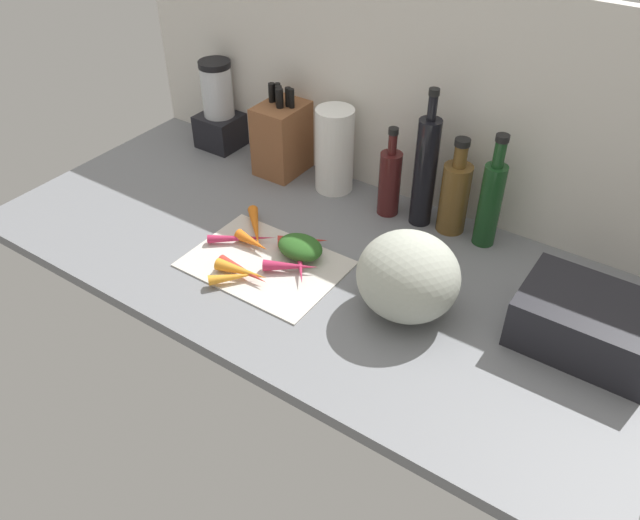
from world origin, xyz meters
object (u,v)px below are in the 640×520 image
object	(u,v)px
blender_appliance	(219,111)
carrot_8	(256,227)
dish_rack	(588,323)
carrot_4	(291,267)
knife_block	(282,137)
winter_squash	(408,276)
bottle_2	(455,195)
paper_towel_roll	(334,150)
bottle_1	(425,171)
cutting_board	(265,263)
carrot_5	(234,277)
carrot_3	(300,261)
bottle_3	(490,201)
carrot_1	(243,271)
carrot_6	(252,242)
carrot_2	(242,238)
carrot_7	(303,241)
carrot_0	(242,271)
bottle_0	(390,181)

from	to	relation	value
blender_appliance	carrot_8	bearing A→B (deg)	-39.14
dish_rack	carrot_4	bearing A→B (deg)	-166.12
knife_block	dish_rack	xyz separation A→B (cm)	(96.76, -23.04, -5.05)
winter_squash	bottle_2	size ratio (longest dim) A/B	0.87
paper_towel_roll	bottle_1	distance (cm)	28.79
cutting_board	carrot_5	size ratio (longest dim) A/B	3.17
carrot_3	cutting_board	bearing A→B (deg)	-155.00
carrot_5	bottle_3	distance (cm)	65.64
carrot_1	carrot_6	size ratio (longest dim) A/B	1.43
bottle_2	carrot_3	bearing A→B (deg)	-122.52
carrot_2	carrot_7	distance (cm)	15.75
knife_block	carrot_0	bearing A→B (deg)	-64.03
blender_appliance	bottle_3	distance (cm)	90.92
carrot_6	bottle_3	size ratio (longest dim) A/B	0.33
bottle_3	dish_rack	distance (cm)	39.59
winter_squash	blender_appliance	world-z (taller)	blender_appliance
carrot_6	knife_block	bearing A→B (deg)	115.77
carrot_2	carrot_4	bearing A→B (deg)	-8.33
carrot_6	knife_block	world-z (taller)	knife_block
carrot_0	carrot_6	world-z (taller)	same
blender_appliance	carrot_0	bearing A→B (deg)	-44.95
carrot_4	carrot_6	bearing A→B (deg)	169.85
carrot_1	knife_block	distance (cm)	52.97
carrot_4	cutting_board	bearing A→B (deg)	-174.28
cutting_board	carrot_4	size ratio (longest dim) A/B	2.84
blender_appliance	dish_rack	size ratio (longest dim) A/B	0.97
carrot_6	bottle_2	size ratio (longest dim) A/B	0.38
carrot_6	carrot_7	xyz separation A→B (cm)	(10.33, 7.57, -0.00)
carrot_6	carrot_2	bearing A→B (deg)	179.10
cutting_board	bottle_1	distance (cm)	47.22
winter_squash	bottle_1	xyz separation A→B (cm)	(-13.63, 33.78, 5.73)
carrot_5	carrot_7	size ratio (longest dim) A/B	0.93
bottle_2	carrot_2	bearing A→B (deg)	-138.32
carrot_5	carrot_3	bearing A→B (deg)	55.31
bottle_1	bottle_0	bearing A→B (deg)	-174.08
carrot_1	bottle_1	size ratio (longest dim) A/B	0.39
carrot_2	carrot_6	bearing A→B (deg)	-0.90
carrot_7	dish_rack	xyz separation A→B (cm)	(68.76, 6.00, 3.55)
cutting_board	carrot_4	bearing A→B (deg)	5.72
carrot_6	carrot_8	world-z (taller)	carrot_6
carrot_0	carrot_4	xyz separation A→B (cm)	(8.72, 8.10, -0.10)
carrot_0	bottle_3	xyz separation A→B (cm)	(41.83, 46.63, 10.13)
cutting_board	carrot_7	size ratio (longest dim) A/B	2.94
carrot_7	bottle_1	bearing A→B (deg)	55.61
carrot_3	dish_rack	world-z (taller)	dish_rack
bottle_2	knife_block	bearing A→B (deg)	180.00
bottle_0	bottle_2	world-z (taller)	bottle_2
carrot_8	bottle_0	world-z (taller)	bottle_0
carrot_4	bottle_1	bearing A→B (deg)	68.04
carrot_6	bottle_3	distance (cm)	60.20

